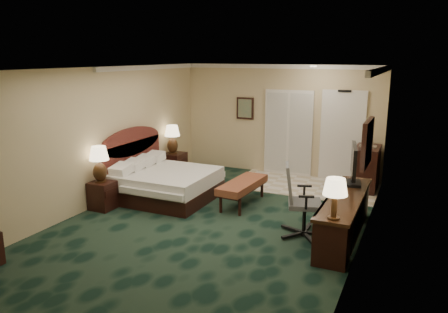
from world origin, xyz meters
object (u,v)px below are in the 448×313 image
at_px(nightstand_near, 104,195).
at_px(nightstand_far, 175,164).
at_px(desk, 344,217).
at_px(bed_bench, 242,193).
at_px(minibar, 366,168).
at_px(bed, 167,185).
at_px(lamp_far, 172,139).
at_px(lamp_near, 99,164).
at_px(desk_chair, 305,201).
at_px(tv, 353,165).

relative_size(nightstand_near, nightstand_far, 0.97).
xyz_separation_m(nightstand_near, desk, (4.48, 0.51, 0.08)).
distance_m(bed_bench, minibar, 2.95).
xyz_separation_m(bed, lamp_far, (-0.81, 1.58, 0.61)).
distance_m(nightstand_near, lamp_near, 0.62).
distance_m(nightstand_near, desk, 4.51).
height_order(desk_chair, minibar, desk_chair).
relative_size(lamp_far, bed_bench, 0.49).
bearing_deg(bed_bench, bed, -164.96).
bearing_deg(bed, bed_bench, 11.30).
height_order(nightstand_near, minibar, minibar).
bearing_deg(lamp_near, nightstand_near, 66.44).
relative_size(lamp_near, minibar, 0.72).
height_order(lamp_near, bed_bench, lamp_near).
xyz_separation_m(nightstand_far, tv, (4.47, -1.44, 0.78)).
relative_size(nightstand_far, lamp_near, 0.80).
relative_size(bed, minibar, 1.93).
bearing_deg(lamp_near, nightstand_far, 89.43).
xyz_separation_m(tv, desk_chair, (-0.60, -0.88, -0.46)).
distance_m(tv, minibar, 2.25).
height_order(bed_bench, minibar, minibar).
distance_m(nightstand_far, desk, 4.96).
xyz_separation_m(nightstand_near, bed_bench, (2.36, 1.34, -0.03)).
xyz_separation_m(bed, lamp_near, (-0.81, -1.07, 0.60)).
bearing_deg(desk, nightstand_near, -173.52).
xyz_separation_m(tv, minibar, (-0.02, 2.18, -0.58)).
height_order(lamp_near, desk, lamp_near).
bearing_deg(desk_chair, lamp_near, 168.01).
relative_size(lamp_near, bed_bench, 0.49).
bearing_deg(minibar, tv, -89.59).
bearing_deg(lamp_near, desk_chair, 5.55).
bearing_deg(minibar, desk_chair, -100.90).
xyz_separation_m(lamp_near, tv, (4.49, 1.26, 0.17)).
xyz_separation_m(lamp_far, desk, (4.49, -2.10, -0.55)).
bearing_deg(desk, lamp_near, -172.98).
bearing_deg(nightstand_far, desk_chair, -31.02).
distance_m(lamp_far, tv, 4.70).
xyz_separation_m(bed, desk_chair, (3.08, -0.69, 0.31)).
relative_size(lamp_near, desk_chair, 0.58).
xyz_separation_m(nightstand_near, desk_chair, (3.87, 0.33, 0.33)).
height_order(bed, nightstand_far, bed).
xyz_separation_m(desk, minibar, (-0.02, 2.88, 0.13)).
xyz_separation_m(bed, nightstand_near, (-0.79, -1.02, -0.02)).
height_order(bed, nightstand_near, bed).
xyz_separation_m(nightstand_far, lamp_far, (-0.02, -0.05, 0.63)).
xyz_separation_m(lamp_near, desk, (4.50, 0.55, -0.54)).
height_order(nightstand_far, minibar, minibar).
distance_m(bed_bench, desk_chair, 1.85).
xyz_separation_m(lamp_far, desk_chair, (3.89, -2.27, -0.31)).
xyz_separation_m(nightstand_far, desk, (4.47, -2.15, 0.08)).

